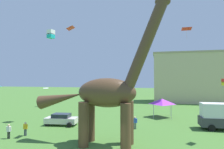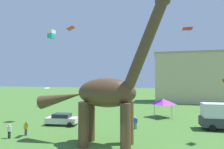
% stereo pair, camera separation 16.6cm
% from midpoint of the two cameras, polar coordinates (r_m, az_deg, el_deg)
% --- Properties ---
extents(dinosaur_sculpture, '(12.97, 2.75, 13.56)m').
position_cam_midpoint_polar(dinosaur_sculpture, '(17.95, -1.59, -5.47)').
color(dinosaur_sculpture, '#513823').
rests_on(dinosaur_sculpture, ground_plane).
extents(parked_sedan_left, '(4.37, 2.22, 1.55)m').
position_cam_midpoint_polar(parked_sedan_left, '(27.02, -14.63, -12.82)').
color(parked_sedan_left, silver).
rests_on(parked_sedan_left, ground_plane).
extents(parked_box_truck, '(5.67, 2.39, 3.20)m').
position_cam_midpoint_polar(parked_box_truck, '(27.27, 30.74, -10.76)').
color(parked_box_truck, '#38383D').
rests_on(parked_box_truck, ground_plane).
extents(person_near_flyer, '(0.56, 0.25, 1.49)m').
position_cam_midpoint_polar(person_near_flyer, '(23.19, -28.27, -14.38)').
color(person_near_flyer, black).
rests_on(person_near_flyer, ground_plane).
extents(person_photographer, '(0.55, 0.24, 1.47)m').
position_cam_midpoint_polar(person_photographer, '(23.58, -24.24, -14.24)').
color(person_photographer, '#2D3347').
rests_on(person_photographer, ground_plane).
extents(person_watching_child, '(0.58, 0.26, 1.55)m').
position_cam_midpoint_polar(person_watching_child, '(24.33, 7.19, -13.82)').
color(person_watching_child, '#2D3347').
rests_on(person_watching_child, ground_plane).
extents(festival_canopy_tent, '(3.15, 3.15, 3.00)m').
position_cam_midpoint_polar(festival_canopy_tent, '(32.17, 15.15, -7.83)').
color(festival_canopy_tent, '#B2B2B7').
rests_on(festival_canopy_tent, ground_plane).
extents(kite_mid_right, '(0.87, 1.14, 0.35)m').
position_cam_midpoint_polar(kite_mid_right, '(22.29, -12.03, 13.43)').
color(kite_mid_right, red).
extents(kite_near_high, '(1.03, 1.03, 1.23)m').
position_cam_midpoint_polar(kite_near_high, '(30.32, -17.53, 11.46)').
color(kite_near_high, white).
extents(kite_far_right, '(1.28, 1.15, 1.29)m').
position_cam_midpoint_polar(kite_far_right, '(45.63, -18.82, -3.89)').
color(kite_far_right, white).
extents(kite_mid_left, '(1.59, 1.19, 1.97)m').
position_cam_midpoint_polar(kite_mid_left, '(35.09, 21.85, 12.63)').
color(kite_mid_left, red).
extents(background_building_block, '(21.78, 8.86, 13.22)m').
position_cam_midpoint_polar(background_building_block, '(55.25, 24.11, -0.82)').
color(background_building_block, '#CCB78E').
rests_on(background_building_block, ground_plane).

